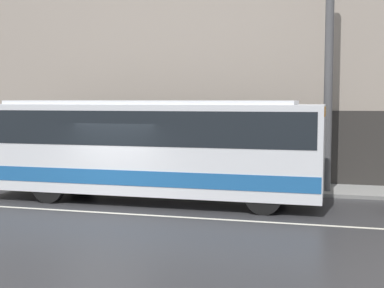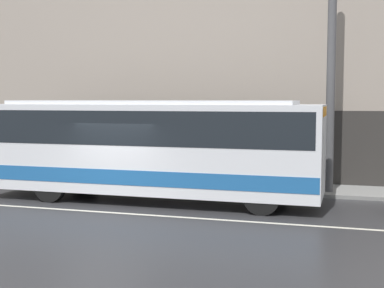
{
  "view_description": "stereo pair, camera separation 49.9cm",
  "coord_description": "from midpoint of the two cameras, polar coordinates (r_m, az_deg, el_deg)",
  "views": [
    {
      "loc": [
        6.24,
        -13.8,
        3.21
      ],
      "look_at": [
        2.05,
        2.04,
        1.84
      ],
      "focal_mm": 50.0,
      "sensor_mm": 36.0,
      "label": 1
    },
    {
      "loc": [
        6.72,
        -13.67,
        3.21
      ],
      "look_at": [
        2.05,
        2.04,
        1.84
      ],
      "focal_mm": 50.0,
      "sensor_mm": 36.0,
      "label": 2
    }
  ],
  "objects": [
    {
      "name": "ground_plane",
      "position": [
        15.53,
        -10.29,
        -7.22
      ],
      "size": [
        60.0,
        60.0,
        0.0
      ],
      "primitive_type": "plane",
      "color": "#2D2D30"
    },
    {
      "name": "sidewalk",
      "position": [
        20.21,
        -4.08,
        -4.19
      ],
      "size": [
        60.0,
        2.29,
        0.12
      ],
      "color": "gray",
      "rests_on": "ground_plane"
    },
    {
      "name": "building_facade",
      "position": [
        21.38,
        -3.03,
        12.44
      ],
      "size": [
        60.0,
        0.35,
        12.54
      ],
      "color": "gray",
      "rests_on": "ground_plane"
    },
    {
      "name": "lane_stripe",
      "position": [
        15.53,
        -10.29,
        -7.21
      ],
      "size": [
        54.0,
        0.14,
        0.01
      ],
      "color": "beige",
      "rests_on": "ground_plane"
    },
    {
      "name": "transit_bus",
      "position": [
        16.87,
        -5.36,
        -0.07
      ],
      "size": [
        10.68,
        2.55,
        3.18
      ],
      "color": "silver",
      "rests_on": "ground_plane"
    },
    {
      "name": "utility_pole_near",
      "position": [
        18.45,
        13.62,
        8.02
      ],
      "size": [
        0.28,
        0.28,
        8.34
      ],
      "color": "#4C4C4F",
      "rests_on": "sidewalk"
    }
  ]
}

